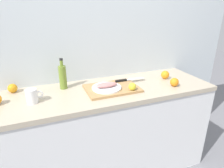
{
  "coord_description": "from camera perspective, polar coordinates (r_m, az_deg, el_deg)",
  "views": [
    {
      "loc": [
        -0.47,
        -1.47,
        1.57
      ],
      "look_at": [
        0.09,
        -0.02,
        0.95
      ],
      "focal_mm": 31.35,
      "sensor_mm": 36.0,
      "label": 1
    }
  ],
  "objects": [
    {
      "name": "back_wall",
      "position": [
        1.88,
        -6.48,
        11.82
      ],
      "size": [
        3.2,
        0.05,
        2.5
      ],
      "primitive_type": "cube",
      "color": "silver",
      "rests_on": "ground_plane"
    },
    {
      "name": "kitchen_counter",
      "position": [
        1.91,
        -2.79,
        -14.23
      ],
      "size": [
        2.0,
        0.6,
        0.9
      ],
      "color": "white",
      "rests_on": "ground_plane"
    },
    {
      "name": "cutting_board",
      "position": [
        1.69,
        -0.0,
        -1.26
      ],
      "size": [
        0.45,
        0.31,
        0.02
      ],
      "primitive_type": "cube",
      "color": "tan",
      "rests_on": "kitchen_counter"
    },
    {
      "name": "white_plate",
      "position": [
        1.66,
        -1.58,
        -1.07
      ],
      "size": [
        0.25,
        0.25,
        0.01
      ],
      "primitive_type": "cylinder",
      "color": "white",
      "rests_on": "cutting_board"
    },
    {
      "name": "fish_fillet",
      "position": [
        1.65,
        -1.59,
        -0.26
      ],
      "size": [
        0.19,
        0.08,
        0.04
      ],
      "primitive_type": "ellipsoid",
      "color": "tan",
      "rests_on": "white_plate"
    },
    {
      "name": "chef_knife",
      "position": [
        1.83,
        4.18,
        1.21
      ],
      "size": [
        0.29,
        0.04,
        0.02
      ],
      "rotation": [
        0.0,
        0.0,
        -0.01
      ],
      "color": "silver",
      "rests_on": "cutting_board"
    },
    {
      "name": "lemon_0",
      "position": [
        1.63,
        5.93,
        -0.76
      ],
      "size": [
        0.06,
        0.06,
        0.06
      ],
      "primitive_type": "sphere",
      "color": "yellow",
      "rests_on": "cutting_board"
    },
    {
      "name": "olive_oil_bottle",
      "position": [
        1.73,
        -14.18,
        2.1
      ],
      "size": [
        0.06,
        0.06,
        0.27
      ],
      "color": "olive",
      "rests_on": "kitchen_counter"
    },
    {
      "name": "coffee_mug_0",
      "position": [
        1.56,
        -22.25,
        -3.26
      ],
      "size": [
        0.12,
        0.08,
        0.11
      ],
      "color": "white",
      "rests_on": "kitchen_counter"
    },
    {
      "name": "orange_1",
      "position": [
        1.82,
        -27.02,
        -1.11
      ],
      "size": [
        0.08,
        0.08,
        0.08
      ],
      "primitive_type": "sphere",
      "color": "orange",
      "rests_on": "kitchen_counter"
    },
    {
      "name": "orange_2",
      "position": [
        2.0,
        15.22,
        2.62
      ],
      "size": [
        0.08,
        0.08,
        0.08
      ],
      "primitive_type": "sphere",
      "color": "orange",
      "rests_on": "kitchen_counter"
    },
    {
      "name": "orange_3",
      "position": [
        1.84,
        17.73,
        0.53
      ],
      "size": [
        0.08,
        0.08,
        0.08
      ],
      "primitive_type": "sphere",
      "color": "orange",
      "rests_on": "kitchen_counter"
    }
  ]
}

